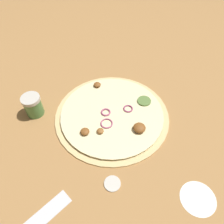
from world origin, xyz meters
TOP-DOWN VIEW (x-y plane):
  - ground_plane at (0.00, 0.00)m, footprint 3.00×3.00m
  - pizza at (0.00, 0.00)m, footprint 0.38×0.38m
  - spice_jar at (0.08, -0.25)m, footprint 0.06×0.06m
  - loose_cap at (0.22, 0.09)m, footprint 0.04×0.04m
  - flour_patch at (0.18, 0.30)m, footprint 0.09×0.09m

SIDE VIEW (x-z plane):
  - ground_plane at x=0.00m, z-range 0.00..0.00m
  - flour_patch at x=0.18m, z-range 0.00..0.00m
  - loose_cap at x=0.22m, z-range 0.00..0.01m
  - pizza at x=0.00m, z-range -0.01..0.02m
  - spice_jar at x=0.08m, z-range 0.00..0.07m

